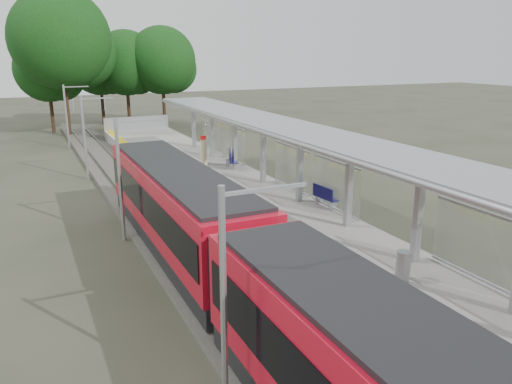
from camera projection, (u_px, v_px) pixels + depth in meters
trackbed at (159, 225)px, 23.66m from camera, size 3.00×70.00×0.24m
platform at (245, 205)px, 25.41m from camera, size 6.00×50.00×1.00m
tactile_strip at (197, 202)px, 24.22m from camera, size 0.60×50.00×0.02m
end_fence at (137, 123)px, 46.82m from camera, size 6.00×0.10×1.20m
train at (251, 273)px, 13.98m from camera, size 2.74×27.60×3.62m
canopy at (314, 143)px, 21.74m from camera, size 3.27×38.00×3.66m
tree_cluster at (96, 55)px, 50.67m from camera, size 18.58×15.32×13.82m
catenary_masts at (122, 176)px, 21.33m from camera, size 2.08×48.16×5.40m
bench_mid at (324, 196)px, 23.33m from camera, size 0.55×1.51×1.01m
bench_far at (232, 159)px, 31.08m from camera, size 1.02×1.70×1.11m
info_pillar_far at (204, 152)px, 32.13m from camera, size 0.42×0.42×1.87m
litter_bin at (403, 266)px, 15.84m from camera, size 0.52×0.52×0.96m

